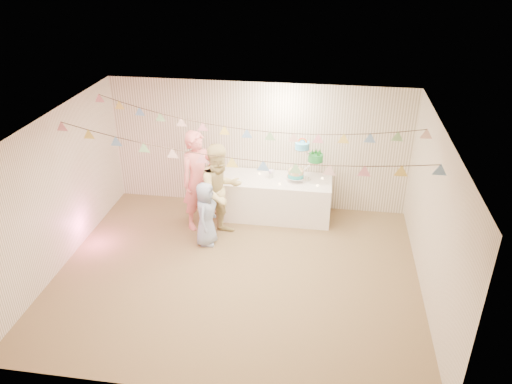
# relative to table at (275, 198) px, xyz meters

# --- Properties ---
(floor) EXTENTS (6.00, 6.00, 0.00)m
(floor) POSITION_rel_table_xyz_m (-0.40, -2.04, -0.41)
(floor) COLOR brown
(floor) RESTS_ON ground
(ceiling) EXTENTS (6.00, 6.00, 0.00)m
(ceiling) POSITION_rel_table_xyz_m (-0.40, -2.04, 2.19)
(ceiling) COLOR silver
(ceiling) RESTS_ON ground
(back_wall) EXTENTS (6.00, 6.00, 0.00)m
(back_wall) POSITION_rel_table_xyz_m (-0.40, 0.46, 0.89)
(back_wall) COLOR white
(back_wall) RESTS_ON ground
(front_wall) EXTENTS (6.00, 6.00, 0.00)m
(front_wall) POSITION_rel_table_xyz_m (-0.40, -4.54, 0.89)
(front_wall) COLOR white
(front_wall) RESTS_ON ground
(left_wall) EXTENTS (5.00, 5.00, 0.00)m
(left_wall) POSITION_rel_table_xyz_m (-3.40, -2.04, 0.89)
(left_wall) COLOR white
(left_wall) RESTS_ON ground
(right_wall) EXTENTS (5.00, 5.00, 0.00)m
(right_wall) POSITION_rel_table_xyz_m (2.60, -2.04, 0.89)
(right_wall) COLOR white
(right_wall) RESTS_ON ground
(table) EXTENTS (2.18, 0.87, 0.82)m
(table) POSITION_rel_table_xyz_m (0.00, 0.00, 0.00)
(table) COLOR white
(table) RESTS_ON floor
(cake_stand) EXTENTS (0.73, 0.43, 0.82)m
(cake_stand) POSITION_rel_table_xyz_m (0.55, 0.05, 0.75)
(cake_stand) COLOR silver
(cake_stand) RESTS_ON table
(cake_bottom) EXTENTS (0.31, 0.31, 0.15)m
(cake_bottom) POSITION_rel_table_xyz_m (0.40, -0.01, 0.43)
(cake_bottom) COLOR #28BCBF
(cake_bottom) RESTS_ON cake_stand
(cake_middle) EXTENTS (0.27, 0.27, 0.22)m
(cake_middle) POSITION_rel_table_xyz_m (0.73, 0.14, 0.70)
(cake_middle) COLOR green
(cake_middle) RESTS_ON cake_stand
(cake_top_tier) EXTENTS (0.25, 0.25, 0.19)m
(cake_top_tier) POSITION_rel_table_xyz_m (0.49, 0.02, 0.97)
(cake_top_tier) COLOR #4DBDF4
(cake_top_tier) RESTS_ON cake_stand
(platter) EXTENTS (0.35, 0.35, 0.02)m
(platter) POSITION_rel_table_xyz_m (-0.50, -0.05, 0.35)
(platter) COLOR white
(platter) RESTS_ON table
(posy) EXTENTS (0.16, 0.16, 0.18)m
(posy) POSITION_rel_table_xyz_m (-0.10, 0.05, 0.43)
(posy) COLOR white
(posy) RESTS_ON table
(person_adult_a) EXTENTS (0.83, 0.84, 1.95)m
(person_adult_a) POSITION_rel_table_xyz_m (-1.39, -0.60, 0.56)
(person_adult_a) COLOR pink
(person_adult_a) RESTS_ON floor
(person_adult_b) EXTENTS (1.11, 1.12, 1.83)m
(person_adult_b) POSITION_rel_table_xyz_m (-0.92, -0.87, 0.51)
(person_adult_b) COLOR #D1BF80
(person_adult_b) RESTS_ON floor
(person_child) EXTENTS (0.42, 0.62, 1.22)m
(person_child) POSITION_rel_table_xyz_m (-1.12, -1.18, 0.20)
(person_child) COLOR #93A8D1
(person_child) RESTS_ON floor
(bunting_back) EXTENTS (5.60, 1.10, 0.40)m
(bunting_back) POSITION_rel_table_xyz_m (-0.40, -0.94, 1.94)
(bunting_back) COLOR pink
(bunting_back) RESTS_ON ceiling
(bunting_front) EXTENTS (5.60, 0.90, 0.36)m
(bunting_front) POSITION_rel_table_xyz_m (-0.40, -2.24, 1.91)
(bunting_front) COLOR #72A5E5
(bunting_front) RESTS_ON ceiling
(tealight_0) EXTENTS (0.04, 0.04, 0.03)m
(tealight_0) POSITION_rel_table_xyz_m (-0.80, -0.15, 0.42)
(tealight_0) COLOR #FFD88C
(tealight_0) RESTS_ON table
(tealight_1) EXTENTS (0.04, 0.04, 0.03)m
(tealight_1) POSITION_rel_table_xyz_m (-0.35, 0.18, 0.42)
(tealight_1) COLOR #FFD88C
(tealight_1) RESTS_ON table
(tealight_2) EXTENTS (0.04, 0.04, 0.03)m
(tealight_2) POSITION_rel_table_xyz_m (0.10, -0.22, 0.42)
(tealight_2) COLOR #FFD88C
(tealight_2) RESTS_ON table
(tealight_3) EXTENTS (0.04, 0.04, 0.03)m
(tealight_3) POSITION_rel_table_xyz_m (0.35, 0.22, 0.42)
(tealight_3) COLOR #FFD88C
(tealight_3) RESTS_ON table
(tealight_4) EXTENTS (0.04, 0.04, 0.03)m
(tealight_4) POSITION_rel_table_xyz_m (0.82, -0.18, 0.42)
(tealight_4) COLOR #FFD88C
(tealight_4) RESTS_ON table
(tealight_5) EXTENTS (0.04, 0.04, 0.03)m
(tealight_5) POSITION_rel_table_xyz_m (0.90, 0.15, 0.42)
(tealight_5) COLOR #FFD88C
(tealight_5) RESTS_ON table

